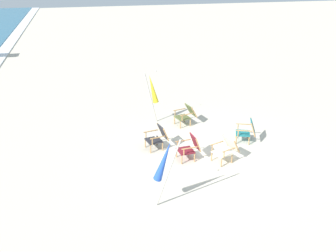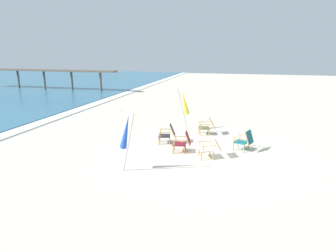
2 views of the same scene
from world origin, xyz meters
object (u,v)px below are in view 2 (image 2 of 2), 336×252
at_px(beach_chair_back_right, 168,133).
at_px(umbrella_furled_yellow, 184,103).
at_px(beach_chair_mid_center, 208,126).
at_px(beach_chair_front_left, 211,147).
at_px(beach_chair_front_right, 245,140).
at_px(beach_chair_back_left, 183,141).
at_px(umbrella_furled_blue, 126,132).

distance_m(beach_chair_back_right, umbrella_furled_yellow, 2.41).
relative_size(beach_chair_back_right, umbrella_furled_yellow, 0.39).
bearing_deg(beach_chair_mid_center, beach_chair_front_left, -170.62).
distance_m(beach_chair_front_right, umbrella_furled_yellow, 3.87).
distance_m(beach_chair_mid_center, beach_chair_front_right, 2.55).
relative_size(beach_chair_back_left, beach_chair_front_right, 0.99).
distance_m(beach_chair_front_left, beach_chair_mid_center, 3.10).
bearing_deg(umbrella_furled_yellow, beach_chair_front_left, -154.03).
bearing_deg(beach_chair_mid_center, beach_chair_back_left, 167.89).
bearing_deg(umbrella_furled_blue, umbrella_furled_yellow, -7.08).
height_order(beach_chair_front_right, umbrella_furled_yellow, umbrella_furled_yellow).
relative_size(beach_chair_mid_center, umbrella_furled_yellow, 0.43).
xyz_separation_m(beach_chair_front_left, beach_chair_back_left, (0.35, 1.09, 0.01)).
distance_m(beach_chair_front_left, beach_chair_back_left, 1.14).
xyz_separation_m(umbrella_furled_blue, umbrella_furled_yellow, (5.55, -0.69, 0.02)).
distance_m(beach_chair_front_left, umbrella_furled_yellow, 4.03).
xyz_separation_m(beach_chair_back_left, beach_chair_front_right, (0.79, -2.26, 0.00)).
height_order(beach_chair_front_right, umbrella_furled_blue, umbrella_furled_blue).
bearing_deg(beach_chair_back_right, beach_chair_front_left, -123.99).
height_order(beach_chair_front_left, beach_chair_back_left, beach_chair_back_left).
relative_size(beach_chair_front_right, beach_chair_back_right, 1.02).
bearing_deg(beach_chair_front_left, beach_chair_mid_center, 9.38).
xyz_separation_m(beach_chair_back_left, umbrella_furled_yellow, (3.18, 0.63, 0.92)).
height_order(beach_chair_back_left, umbrella_furled_blue, umbrella_furled_blue).
xyz_separation_m(beach_chair_mid_center, beach_chair_front_right, (-1.92, -1.68, 0.01)).
height_order(beach_chair_mid_center, beach_chair_back_right, beach_chair_back_right).
relative_size(beach_chair_front_left, beach_chair_back_left, 1.12).
relative_size(beach_chair_back_left, beach_chair_mid_center, 0.92).
bearing_deg(beach_chair_mid_center, beach_chair_back_right, 140.66).
xyz_separation_m(beach_chair_back_left, umbrella_furled_blue, (-2.37, 1.32, 0.90)).
bearing_deg(beach_chair_front_right, beach_chair_back_right, 86.86).
height_order(beach_chair_back_right, umbrella_furled_yellow, umbrella_furled_yellow).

